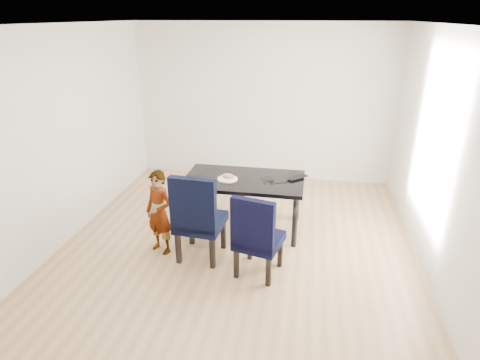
% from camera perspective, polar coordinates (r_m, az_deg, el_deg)
% --- Properties ---
extents(floor, '(4.50, 5.00, 0.01)m').
position_cam_1_polar(floor, '(5.29, -0.39, -9.41)').
color(floor, tan).
rests_on(floor, ground).
extents(ceiling, '(4.50, 5.00, 0.01)m').
position_cam_1_polar(ceiling, '(4.49, -0.48, 21.39)').
color(ceiling, white).
rests_on(ceiling, wall_back).
extents(wall_back, '(4.50, 0.01, 2.70)m').
position_cam_1_polar(wall_back, '(7.12, 3.33, 10.76)').
color(wall_back, silver).
rests_on(wall_back, ground).
extents(wall_front, '(4.50, 0.01, 2.70)m').
position_cam_1_polar(wall_front, '(2.53, -11.12, -12.68)').
color(wall_front, white).
rests_on(wall_front, ground).
extents(wall_left, '(0.01, 5.00, 2.70)m').
position_cam_1_polar(wall_left, '(5.57, -23.98, 5.54)').
color(wall_left, silver).
rests_on(wall_left, ground).
extents(wall_right, '(0.01, 5.00, 2.70)m').
position_cam_1_polar(wall_right, '(4.86, 26.74, 2.77)').
color(wall_right, white).
rests_on(wall_right, ground).
extents(dining_table, '(1.60, 0.90, 0.75)m').
position_cam_1_polar(dining_table, '(5.54, 0.55, -3.37)').
color(dining_table, black).
rests_on(dining_table, floor).
extents(chair_left, '(0.58, 0.60, 1.13)m').
position_cam_1_polar(chair_left, '(4.85, -5.65, -4.94)').
color(chair_left, black).
rests_on(chair_left, floor).
extents(chair_right, '(0.59, 0.61, 1.02)m').
position_cam_1_polar(chair_right, '(4.56, 2.76, -7.61)').
color(chair_right, black).
rests_on(chair_right, floor).
extents(child, '(0.47, 0.40, 1.08)m').
position_cam_1_polar(child, '(5.03, -11.42, -4.56)').
color(child, orange).
rests_on(child, floor).
extents(plate, '(0.31, 0.31, 0.02)m').
position_cam_1_polar(plate, '(5.35, -1.80, 0.15)').
color(plate, white).
rests_on(plate, dining_table).
extents(sandwich, '(0.17, 0.10, 0.07)m').
position_cam_1_polar(sandwich, '(5.35, -1.73, 0.58)').
color(sandwich, '#BC6B43').
rests_on(sandwich, plate).
extents(laptop, '(0.36, 0.35, 0.02)m').
position_cam_1_polar(laptop, '(5.47, 7.89, 0.49)').
color(laptop, black).
rests_on(laptop, dining_table).
extents(cable_tangle, '(0.15, 0.15, 0.01)m').
position_cam_1_polar(cable_tangle, '(5.26, 4.12, -0.35)').
color(cable_tangle, black).
rests_on(cable_tangle, dining_table).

